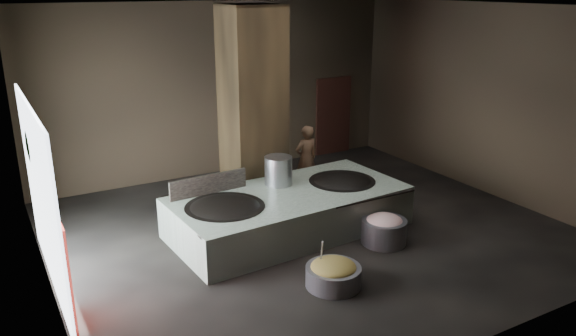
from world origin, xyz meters
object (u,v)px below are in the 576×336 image
cook (306,159)px  veg_basin (333,276)px  hearth_platform (289,211)px  meat_basin (384,231)px  wok_right (342,185)px  wok_left (225,211)px  stock_pot (278,171)px

cook → veg_basin: (-1.99, -4.17, -0.66)m
hearth_platform → meat_basin: bearing=-50.8°
hearth_platform → wok_right: (1.35, 0.05, 0.33)m
hearth_platform → meat_basin: (1.33, -1.45, -0.17)m
wok_left → wok_right: 2.80m
stock_pot → wok_right: bearing=-21.0°
veg_basin → stock_pot: bearing=79.8°
hearth_platform → wok_left: 1.49m
wok_right → meat_basin: size_ratio=1.59×
meat_basin → hearth_platform: bearing=132.6°
wok_left → stock_pot: stock_pot is taller
cook → veg_basin: bearing=62.0°
wok_left → cook: 3.52m
cook → meat_basin: size_ratio=1.87×
hearth_platform → veg_basin: size_ratio=5.07×
hearth_platform → veg_basin: 2.40m
cook → meat_basin: cook is taller
hearth_platform → wok_right: bearing=-1.2°
cook → wok_right: bearing=82.1°
stock_pot → meat_basin: bearing=-57.3°
wok_left → wok_right: wok_left is taller
stock_pot → meat_basin: 2.53m
wok_right → veg_basin: bearing=-127.3°
wok_right → stock_pot: (-1.30, 0.50, 0.38)m
hearth_platform → stock_pot: size_ratio=7.67×
hearth_platform → meat_basin: 1.98m
stock_pot → meat_basin: stock_pot is taller
wok_left → stock_pot: bearing=21.8°
wok_right → meat_basin: bearing=-90.7°
wok_right → cook: cook is taller
wok_right → meat_basin: (-0.02, -1.50, -0.51)m
wok_right → cook: 1.79m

